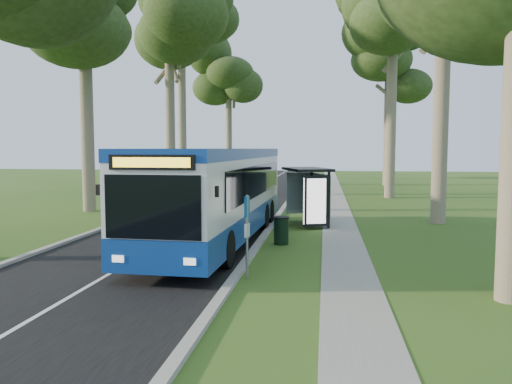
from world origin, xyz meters
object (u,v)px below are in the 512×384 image
at_px(bus, 218,194).
at_px(bus_shelter, 310,186).
at_px(car_silver, 209,178).
at_px(bus_stop_sign, 247,226).
at_px(litter_bin, 281,230).
at_px(car_white, 176,183).

bearing_deg(bus, bus_shelter, 54.46).
xyz_separation_m(bus_shelter, car_silver, (-10.23, 24.25, -1.13)).
relative_size(bus_stop_sign, litter_bin, 2.23).
bearing_deg(bus_stop_sign, car_white, 122.99).
bearing_deg(litter_bin, car_silver, 108.13).
height_order(bus_stop_sign, bus_shelter, bus_shelter).
height_order(bus, bus_stop_sign, bus).
distance_m(bus, car_white, 21.76).
height_order(bus_stop_sign, car_white, bus_stop_sign).
distance_m(bus, bus_shelter, 5.26).
bearing_deg(bus_shelter, bus_stop_sign, -116.98).
distance_m(bus, car_silver, 29.29).
height_order(bus_stop_sign, litter_bin, bus_stop_sign).
distance_m(bus_stop_sign, car_white, 27.07).
bearing_deg(bus_stop_sign, bus_shelter, 93.74).
bearing_deg(bus_shelter, litter_bin, -120.00).
distance_m(bus, bus_stop_sign, 5.34).
bearing_deg(car_silver, bus_shelter, -58.84).
height_order(bus, car_white, bus).
bearing_deg(bus_shelter, bus, -146.06).
height_order(car_white, car_silver, car_white).
bearing_deg(car_white, bus_shelter, -64.99).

